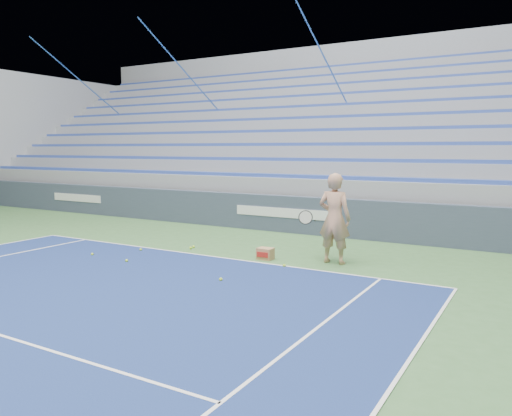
{
  "coord_description": "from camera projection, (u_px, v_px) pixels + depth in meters",
  "views": [
    {
      "loc": [
        6.76,
        2.56,
        2.51
      ],
      "look_at": [
        1.03,
        12.38,
        1.15
      ],
      "focal_mm": 35.0,
      "sensor_mm": 36.0,
      "label": 1
    }
  ],
  "objects": [
    {
      "name": "tennis_ball_6",
      "position": [
        191.0,
        248.0,
        12.49
      ],
      "size": [
        0.07,
        0.07,
        0.07
      ],
      "primitive_type": "sphere",
      "color": "#C4ED30",
      "rests_on": "ground"
    },
    {
      "name": "tennis_ball_0",
      "position": [
        141.0,
        250.0,
        12.28
      ],
      "size": [
        0.07,
        0.07,
        0.07
      ],
      "primitive_type": "sphere",
      "color": "#C4ED30",
      "rests_on": "ground"
    },
    {
      "name": "tennis_ball_5",
      "position": [
        284.0,
        266.0,
        10.6
      ],
      "size": [
        0.07,
        0.07,
        0.07
      ],
      "primitive_type": "sphere",
      "color": "#C4ED30",
      "rests_on": "ground"
    },
    {
      "name": "sponsor_barrier",
      "position": [
        285.0,
        214.0,
        15.04
      ],
      "size": [
        30.0,
        0.32,
        1.1
      ],
      "color": "#374255",
      "rests_on": "ground"
    },
    {
      "name": "tennis_ball_2",
      "position": [
        92.0,
        254.0,
        11.74
      ],
      "size": [
        0.07,
        0.07,
        0.07
      ],
      "primitive_type": "sphere",
      "color": "#C4ED30",
      "rests_on": "ground"
    },
    {
      "name": "tennis_ball_3",
      "position": [
        127.0,
        261.0,
        11.06
      ],
      "size": [
        0.07,
        0.07,
        0.07
      ],
      "primitive_type": "sphere",
      "color": "#C4ED30",
      "rests_on": "ground"
    },
    {
      "name": "tennis_ball_4",
      "position": [
        194.0,
        247.0,
        12.64
      ],
      "size": [
        0.07,
        0.07,
        0.07
      ],
      "primitive_type": "sphere",
      "color": "#C4ED30",
      "rests_on": "ground"
    },
    {
      "name": "tennis_ball_1",
      "position": [
        221.0,
        279.0,
        9.48
      ],
      "size": [
        0.07,
        0.07,
        0.07
      ],
      "primitive_type": "sphere",
      "color": "#C4ED30",
      "rests_on": "ground"
    },
    {
      "name": "ball_box",
      "position": [
        265.0,
        254.0,
        11.33
      ],
      "size": [
        0.35,
        0.28,
        0.26
      ],
      "color": "#A2784E",
      "rests_on": "ground"
    },
    {
      "name": "tennis_player",
      "position": [
        334.0,
        218.0,
        10.86
      ],
      "size": [
        0.97,
        0.86,
        1.99
      ],
      "color": "tan",
      "rests_on": "ground"
    },
    {
      "name": "bleachers",
      "position": [
        351.0,
        152.0,
        19.73
      ],
      "size": [
        31.0,
        9.15,
        7.3
      ],
      "color": "gray",
      "rests_on": "ground"
    }
  ]
}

